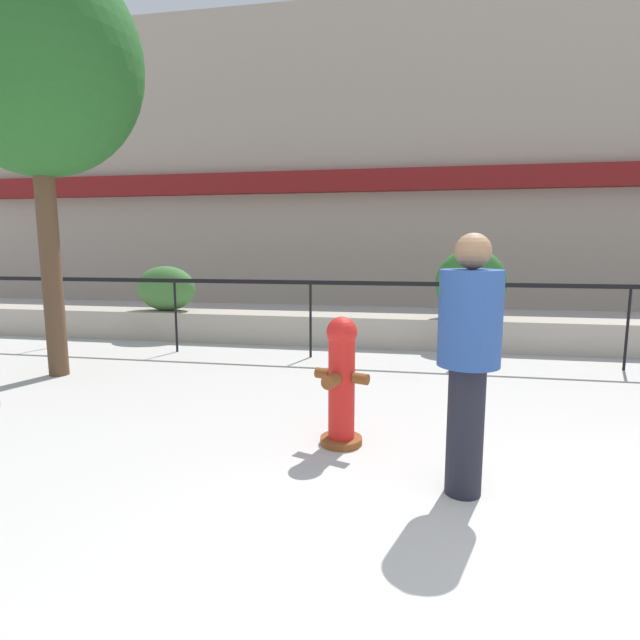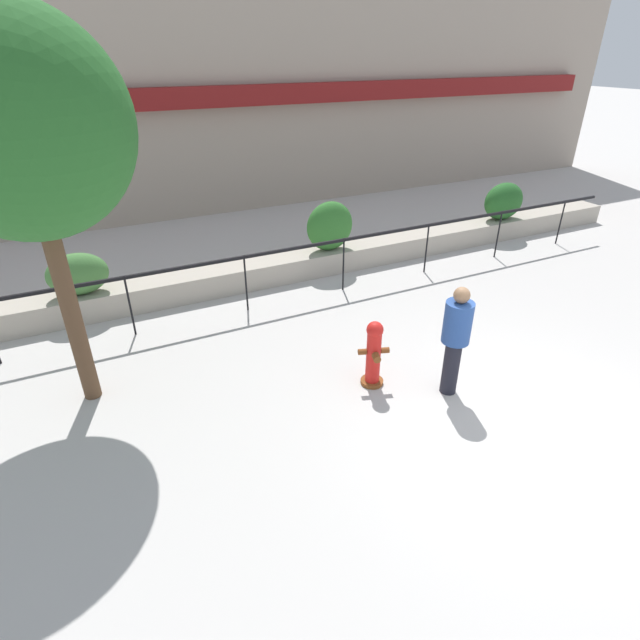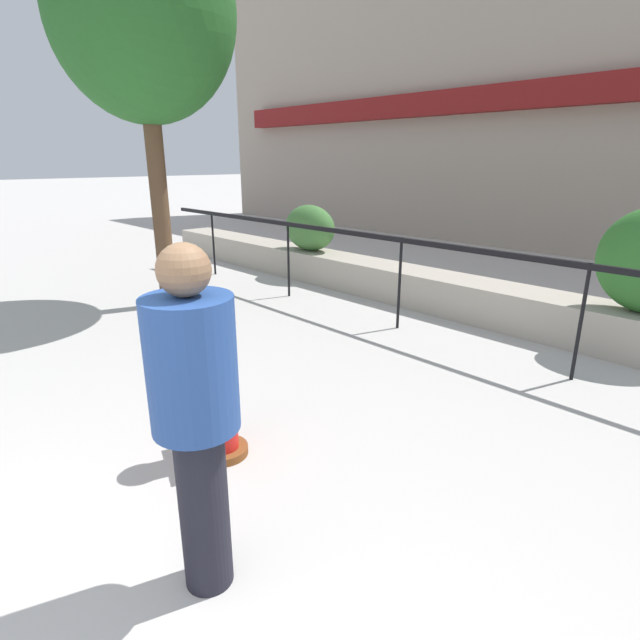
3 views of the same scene
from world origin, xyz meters
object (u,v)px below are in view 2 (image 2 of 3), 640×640
(hedge_bush_0, at_px, (78,274))
(hedge_bush_1, at_px, (330,226))
(fire_hydrant, at_px, (374,353))
(street_tree, at_px, (21,128))
(pedestrian, at_px, (456,335))
(hedge_bush_2, at_px, (504,201))

(hedge_bush_0, xyz_separation_m, hedge_bush_1, (5.25, 0.00, 0.16))
(fire_hydrant, bearing_deg, hedge_bush_0, 131.36)
(fire_hydrant, relative_size, street_tree, 0.21)
(hedge_bush_1, height_order, fire_hydrant, hedge_bush_1)
(street_tree, bearing_deg, hedge_bush_0, 87.39)
(hedge_bush_1, xyz_separation_m, pedestrian, (-0.55, -4.97, -0.07))
(fire_hydrant, bearing_deg, hedge_bush_2, 32.75)
(hedge_bush_0, relative_size, street_tree, 0.21)
(street_tree, xyz_separation_m, pedestrian, (4.82, -2.27, -2.79))
(hedge_bush_0, bearing_deg, street_tree, -92.61)
(fire_hydrant, distance_m, pedestrian, 1.23)
(hedge_bush_0, relative_size, hedge_bush_1, 0.98)
(hedge_bush_0, distance_m, pedestrian, 6.84)
(hedge_bush_1, bearing_deg, street_tree, -153.32)
(hedge_bush_1, relative_size, pedestrian, 0.64)
(street_tree, relative_size, pedestrian, 2.96)
(hedge_bush_2, height_order, fire_hydrant, hedge_bush_2)
(hedge_bush_2, bearing_deg, fire_hydrant, -147.25)
(hedge_bush_1, bearing_deg, hedge_bush_0, 180.00)
(hedge_bush_2, height_order, pedestrian, pedestrian)
(street_tree, bearing_deg, fire_hydrant, -22.20)
(hedge_bush_1, xyz_separation_m, street_tree, (-5.37, -2.70, 2.72))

